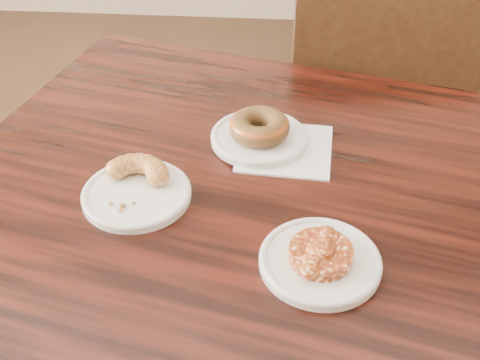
# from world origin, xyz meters

# --- Properties ---
(cafe_table) EXTENTS (1.22, 1.22, 0.75)m
(cafe_table) POSITION_xyz_m (0.11, 0.05, 0.38)
(cafe_table) COLOR black
(cafe_table) RESTS_ON floor
(chair_far) EXTENTS (0.54, 0.54, 0.90)m
(chair_far) POSITION_xyz_m (0.41, 0.84, 0.45)
(chair_far) COLOR black
(chair_far) RESTS_ON floor
(napkin) EXTENTS (0.18, 0.18, 0.00)m
(napkin) POSITION_xyz_m (0.19, 0.21, 0.75)
(napkin) COLOR white
(napkin) RESTS_ON cafe_table
(plate_donut) EXTENTS (0.18, 0.18, 0.01)m
(plate_donut) POSITION_xyz_m (0.14, 0.22, 0.76)
(plate_donut) COLOR white
(plate_donut) RESTS_ON napkin
(plate_cruller) EXTENTS (0.18, 0.18, 0.01)m
(plate_cruller) POSITION_xyz_m (-0.05, 0.05, 0.76)
(plate_cruller) COLOR white
(plate_cruller) RESTS_ON cafe_table
(plate_fritter) EXTENTS (0.18, 0.18, 0.01)m
(plate_fritter) POSITION_xyz_m (0.25, -0.08, 0.76)
(plate_fritter) COLOR silver
(plate_fritter) RESTS_ON cafe_table
(glazed_donut) EXTENTS (0.11, 0.11, 0.04)m
(glazed_donut) POSITION_xyz_m (0.14, 0.22, 0.79)
(glazed_donut) COLOR #943915
(glazed_donut) RESTS_ON plate_donut
(apple_fritter) EXTENTS (0.13, 0.13, 0.03)m
(apple_fritter) POSITION_xyz_m (0.25, -0.08, 0.78)
(apple_fritter) COLOR #4A1807
(apple_fritter) RESTS_ON plate_fritter
(cruller_fragment) EXTENTS (0.13, 0.13, 0.03)m
(cruller_fragment) POSITION_xyz_m (-0.05, 0.05, 0.78)
(cruller_fragment) COLOR brown
(cruller_fragment) RESTS_ON plate_cruller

